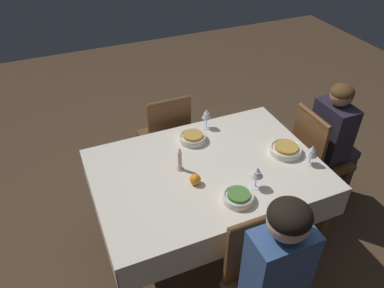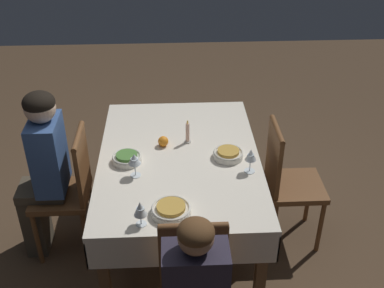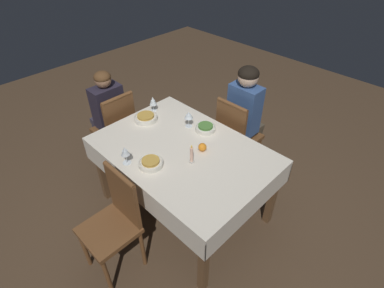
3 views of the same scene
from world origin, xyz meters
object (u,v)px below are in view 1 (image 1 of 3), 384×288
object	(u,v)px
person_adult_denim	(281,288)
person_child_dark	(335,141)
chair_north	(261,283)
chair_south	(166,137)
bowl_west	(286,149)
dining_table	(207,178)
orange_fruit	(195,179)
chair_west	(316,156)
wine_glass_north	(257,172)
wine_glass_west	(312,151)
bowl_south	(193,137)
candle_centerpiece	(180,161)
wine_glass_south	(207,114)
bowl_north	(238,197)

from	to	relation	value
person_adult_denim	person_child_dark	size ratio (longest dim) A/B	1.09
chair_north	chair_south	world-z (taller)	same
bowl_west	person_adult_denim	bearing A→B (deg)	55.22
dining_table	bowl_west	xyz separation A→B (m)	(-0.56, 0.06, 0.11)
chair_north	orange_fruit	world-z (taller)	chair_north
person_child_dark	bowl_west	bearing A→B (deg)	100.94
chair_north	chair_west	bearing A→B (deg)	39.06
wine_glass_north	wine_glass_west	world-z (taller)	wine_glass_north
chair_west	bowl_west	xyz separation A→B (m)	(0.39, 0.10, 0.26)
dining_table	person_child_dark	bearing A→B (deg)	-177.54
chair_north	bowl_south	bearing A→B (deg)	87.78
wine_glass_west	candle_centerpiece	world-z (taller)	candle_centerpiece
bowl_west	bowl_south	size ratio (longest dim) A/B	1.14
wine_glass_south	candle_centerpiece	size ratio (longest dim) A/B	0.95
dining_table	bowl_north	bearing A→B (deg)	98.12
chair_west	wine_glass_north	xyz separation A→B (m)	(0.75, 0.31, 0.34)
chair_south	bowl_west	distance (m)	1.01
person_adult_denim	wine_glass_west	world-z (taller)	person_adult_denim
chair_west	chair_south	bearing A→B (deg)	55.10
bowl_north	wine_glass_south	world-z (taller)	wine_glass_south
dining_table	wine_glass_west	size ratio (longest dim) A/B	9.75
person_adult_denim	orange_fruit	bearing A→B (deg)	98.72
candle_centerpiece	orange_fruit	xyz separation A→B (m)	(-0.04, 0.16, -0.03)
chair_west	candle_centerpiece	distance (m)	1.15
bowl_south	bowl_north	bearing A→B (deg)	91.44
bowl_north	wine_glass_west	bearing A→B (deg)	-169.17
chair_west	bowl_south	size ratio (longest dim) A/B	4.82
person_adult_denim	person_child_dark	xyz separation A→B (m)	(-1.11, -0.92, -0.08)
person_child_dark	candle_centerpiece	world-z (taller)	person_child_dark
wine_glass_west	orange_fruit	size ratio (longest dim) A/B	2.16
chair_north	chair_south	distance (m)	1.45
chair_west	bowl_west	size ratio (longest dim) A/B	4.25
chair_south	wine_glass_north	world-z (taller)	chair_south
bowl_west	chair_north	bearing A→B (deg)	49.83
person_child_dark	bowl_north	distance (m)	1.13
bowl_west	wine_glass_south	size ratio (longest dim) A/B	1.37
person_adult_denim	candle_centerpiece	xyz separation A→B (m)	(0.15, -0.93, 0.12)
bowl_north	wine_glass_west	xyz separation A→B (m)	(-0.59, -0.11, 0.08)
chair_west	wine_glass_north	bearing A→B (deg)	112.76
chair_south	candle_centerpiece	bearing A→B (deg)	78.61
dining_table	wine_glass_west	distance (m)	0.69
person_adult_denim	wine_glass_north	world-z (taller)	person_adult_denim
chair_south	bowl_west	bearing A→B (deg)	126.74
person_child_dark	orange_fruit	xyz separation A→B (m)	(1.22, 0.15, 0.17)
chair_south	person_child_dark	bearing A→B (deg)	148.92
wine_glass_west	bowl_north	bearing A→B (deg)	10.83
dining_table	bowl_south	size ratio (longest dim) A/B	7.62
chair_north	person_adult_denim	distance (m)	0.22
chair_south	bowl_south	bearing A→B (deg)	98.28
bowl_west	orange_fruit	xyz separation A→B (m)	(0.68, 0.04, 0.01)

